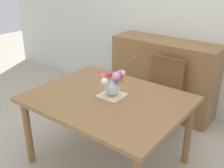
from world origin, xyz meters
name	(u,v)px	position (x,y,z in m)	size (l,w,h in m)	color
ground_plane	(108,161)	(0.00, 0.00, 0.00)	(12.00, 12.00, 0.00)	#B7AD99
back_wall	(185,6)	(0.00, 1.60, 1.40)	(7.00, 0.10, 2.80)	silver
dining_table	(108,105)	(0.00, 0.00, 0.66)	(1.43, 1.11, 0.75)	olive
chair_far	(162,90)	(0.11, 0.90, 0.52)	(0.42, 0.42, 0.90)	brown
dresser	(163,77)	(-0.09, 1.33, 0.50)	(1.40, 0.47, 1.00)	olive
placemat	(112,95)	(0.01, 0.05, 0.75)	(0.23, 0.23, 0.01)	beige
flower_vase	(113,83)	(0.02, 0.05, 0.88)	(0.22, 0.24, 0.26)	silver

